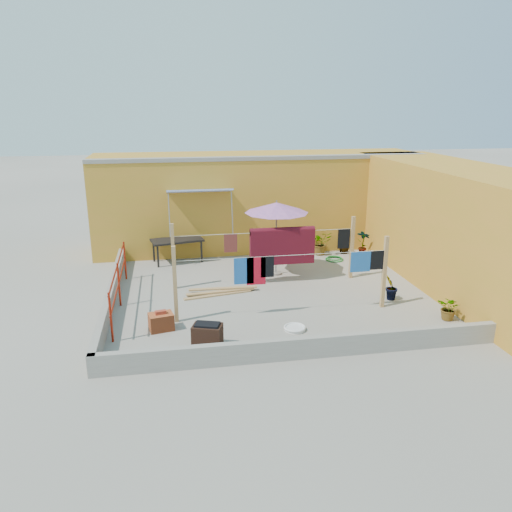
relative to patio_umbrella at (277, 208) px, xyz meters
name	(u,v)px	position (x,y,z in m)	size (l,w,h in m)	color
ground	(271,293)	(-0.45, -1.48, -1.97)	(80.00, 80.00, 0.00)	#9E998E
wall_back	(258,200)	(0.04, 3.21, -0.36)	(11.00, 3.27, 3.21)	#BE7C29
wall_right	(458,226)	(4.75, -1.48, -0.37)	(2.40, 9.00, 3.20)	#BE7C29
parapet_front	(308,347)	(-0.45, -5.06, -1.75)	(8.30, 0.16, 0.44)	gray
parapet_left	(111,295)	(-4.53, -1.48, -1.75)	(0.16, 7.30, 0.44)	gray
red_railing	(118,278)	(-4.30, -1.68, -1.25)	(0.05, 4.20, 1.10)	maroon
clothesline_rig	(282,250)	(-0.04, -0.93, -0.96)	(5.09, 2.35, 1.80)	tan
patio_umbrella	(277,208)	(0.00, 0.00, 0.00)	(2.42, 2.42, 2.20)	gray
outdoor_table	(177,241)	(-2.80, 1.72, -1.30)	(1.71, 1.11, 0.74)	black
brick_stack	(161,322)	(-3.30, -3.27, -1.78)	(0.59, 0.48, 0.45)	#B54F29
lumber_pile	(220,292)	(-1.78, -1.31, -1.91)	(1.97, 0.57, 0.12)	tan
brazier	(207,336)	(-2.36, -4.28, -1.71)	(0.68, 0.56, 0.53)	black
white_basin	(295,328)	(-0.40, -3.80, -1.93)	(0.49, 0.49, 0.09)	silver
water_jug_a	(377,261)	(3.25, 0.24, -1.81)	(0.23, 0.23, 0.36)	silver
water_jug_b	(371,257)	(3.25, 0.67, -1.82)	(0.23, 0.23, 0.35)	silver
green_hose	(334,259)	(2.14, 1.02, -1.93)	(0.58, 0.58, 0.09)	#186E25
plant_back_a	(320,243)	(1.88, 1.72, -1.58)	(0.70, 0.61, 0.78)	#1E5F1B
plant_back_b	(344,244)	(2.71, 1.72, -1.66)	(0.35, 0.35, 0.63)	#1E5F1B
plant_right_a	(363,243)	(3.25, 1.41, -1.55)	(0.44, 0.30, 0.84)	#1E5F1B
plant_right_b	(391,287)	(2.44, -2.50, -1.63)	(0.38, 0.30, 0.68)	#1E5F1B
plant_right_c	(450,308)	(3.25, -3.89, -1.68)	(0.52, 0.45, 0.58)	#1E5F1B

